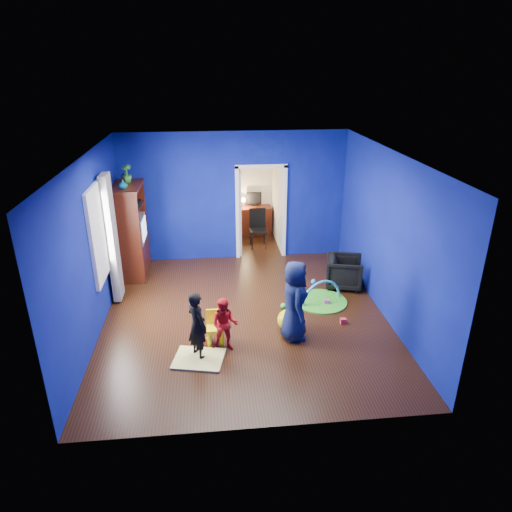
{
  "coord_description": "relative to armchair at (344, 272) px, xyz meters",
  "views": [
    {
      "loc": [
        -0.56,
        -7.15,
        4.24
      ],
      "look_at": [
        0.24,
        0.4,
        1.0
      ],
      "focal_mm": 32.0,
      "sensor_mm": 36.0,
      "label": 1
    }
  ],
  "objects": [
    {
      "name": "curtain",
      "position": [
        -4.47,
        -0.09,
        0.93
      ],
      "size": [
        0.14,
        0.42,
        2.4
      ],
      "primitive_type": "cube",
      "color": "slate",
      "rests_on": "floor"
    },
    {
      "name": "crt_tv",
      "position": [
        -4.28,
        1.08,
        0.7
      ],
      "size": [
        0.46,
        0.7,
        0.54
      ],
      "primitive_type": "cube",
      "color": "silver",
      "rests_on": "tv_armoire"
    },
    {
      "name": "toddler_red",
      "position": [
        -2.5,
        -1.97,
        0.13
      ],
      "size": [
        0.49,
        0.41,
        0.9
      ],
      "primitive_type": "imported",
      "rotation": [
        0.0,
        0.0,
        -0.17
      ],
      "color": "red",
      "rests_on": "floor"
    },
    {
      "name": "armchair",
      "position": [
        0.0,
        0.0,
        0.0
      ],
      "size": [
        0.86,
        0.84,
        0.64
      ],
      "primitive_type": "imported",
      "rotation": [
        0.0,
        0.0,
        1.31
      ],
      "color": "black",
      "rests_on": "floor"
    },
    {
      "name": "play_mat",
      "position": [
        -0.61,
        -0.61,
        -0.31
      ],
      "size": [
        0.98,
        0.98,
        0.03
      ],
      "primitive_type": "cylinder",
      "color": "green",
      "rests_on": "floor"
    },
    {
      "name": "toy_4",
      "position": [
        -0.53,
        -0.71,
        -0.27
      ],
      "size": [
        0.1,
        0.08,
        0.1
      ],
      "primitive_type": "cube",
      "color": "#D750B9",
      "rests_on": "floor"
    },
    {
      "name": "tv_armoire",
      "position": [
        -4.32,
        1.08,
        0.66
      ],
      "size": [
        0.58,
        1.14,
        1.96
      ],
      "primitive_type": "cube",
      "color": "#3A1809",
      "rests_on": "floor"
    },
    {
      "name": "desk_lamp",
      "position": [
        -1.78,
        3.33,
        0.61
      ],
      "size": [
        0.14,
        0.14,
        0.14
      ],
      "primitive_type": "sphere",
      "color": "#FFD88C",
      "rests_on": "study_desk"
    },
    {
      "name": "vase",
      "position": [
        -4.32,
        0.78,
        1.73
      ],
      "size": [
        0.23,
        0.23,
        0.18
      ],
      "primitive_type": "imported",
      "rotation": [
        0.0,
        0.0,
        0.42
      ],
      "color": "#0D5A69",
      "rests_on": "tv_armoire"
    },
    {
      "name": "toy_0",
      "position": [
        -0.41,
        -1.42,
        -0.27
      ],
      "size": [
        0.1,
        0.08,
        0.1
      ],
      "primitive_type": "cube",
      "color": "#F1283B",
      "rests_on": "floor"
    },
    {
      "name": "wall_back",
      "position": [
        -2.1,
        1.76,
        1.13
      ],
      "size": [
        5.0,
        0.02,
        2.9
      ],
      "primitive_type": "cube",
      "color": "navy",
      "rests_on": "floor"
    },
    {
      "name": "kid_chair",
      "position": [
        -2.65,
        -1.77,
        -0.07
      ],
      "size": [
        0.28,
        0.28,
        0.5
      ],
      "primitive_type": "cube",
      "rotation": [
        0.0,
        0.0,
        -0.01
      ],
      "color": "yellow",
      "rests_on": "floor"
    },
    {
      "name": "potted_plant",
      "position": [
        -4.32,
        1.3,
        1.82
      ],
      "size": [
        0.22,
        0.22,
        0.37
      ],
      "primitive_type": "imported",
      "rotation": [
        0.0,
        0.0,
        -0.07
      ],
      "color": "#358C33",
      "rests_on": "tv_armoire"
    },
    {
      "name": "study_desk",
      "position": [
        -1.5,
        3.27,
        0.05
      ],
      "size": [
        0.88,
        0.44,
        0.75
      ],
      "primitive_type": "cube",
      "color": "#3D140A",
      "rests_on": "floor"
    },
    {
      "name": "floor",
      "position": [
        -2.1,
        -0.99,
        -0.32
      ],
      "size": [
        5.0,
        5.5,
        0.01
      ],
      "primitive_type": "cube",
      "color": "black",
      "rests_on": "ground"
    },
    {
      "name": "toy_1",
      "position": [
        -0.58,
        0.17,
        -0.27
      ],
      "size": [
        0.11,
        0.11,
        0.11
      ],
      "primitive_type": "sphere",
      "color": "#2890E4",
      "rests_on": "floor"
    },
    {
      "name": "window_left",
      "position": [
        -4.58,
        -0.64,
        1.23
      ],
      "size": [
        0.03,
        0.95,
        1.55
      ],
      "primitive_type": "cube",
      "color": "white",
      "rests_on": "wall_left"
    },
    {
      "name": "wall_front",
      "position": [
        -2.1,
        -3.74,
        1.13
      ],
      "size": [
        5.0,
        0.02,
        2.9
      ],
      "primitive_type": "cube",
      "color": "navy",
      "rests_on": "floor"
    },
    {
      "name": "toy_2",
      "position": [
        -2.76,
        -1.78,
        -0.27
      ],
      "size": [
        0.1,
        0.08,
        0.1
      ],
      "primitive_type": "cube",
      "color": "#F65F0C",
      "rests_on": "floor"
    },
    {
      "name": "child_black",
      "position": [
        -2.92,
        -2.12,
        0.23
      ],
      "size": [
        0.45,
        0.48,
        1.11
      ],
      "primitive_type": "imported",
      "rotation": [
        0.0,
        0.0,
        2.17
      ],
      "color": "black",
      "rests_on": "floor"
    },
    {
      "name": "book_shelf",
      "position": [
        -1.5,
        3.38,
        1.7
      ],
      "size": [
        0.88,
        0.24,
        0.04
      ],
      "primitive_type": "cube",
      "color": "white",
      "rests_on": "study_desk"
    },
    {
      "name": "folding_chair",
      "position": [
        -1.5,
        2.31,
        0.14
      ],
      "size": [
        0.4,
        0.4,
        0.92
      ],
      "primitive_type": "cube",
      "color": "black",
      "rests_on": "floor"
    },
    {
      "name": "ceiling",
      "position": [
        -2.1,
        -0.99,
        2.58
      ],
      "size": [
        5.0,
        5.5,
        0.01
      ],
      "primitive_type": "cube",
      "color": "white",
      "rests_on": "wall_back"
    },
    {
      "name": "hopper_ball",
      "position": [
        -1.41,
        -1.49,
        -0.14
      ],
      "size": [
        0.36,
        0.36,
        0.36
      ],
      "primitive_type": "sphere",
      "color": "yellow",
      "rests_on": "floor"
    },
    {
      "name": "toy_3",
      "position": [
        -1.37,
        -0.77,
        -0.27
      ],
      "size": [
        0.11,
        0.11,
        0.11
      ],
      "primitive_type": "sphere",
      "color": "green",
      "rests_on": "floor"
    },
    {
      "name": "wall_right",
      "position": [
        0.4,
        -0.99,
        1.13
      ],
      "size": [
        0.02,
        5.5,
        2.9
      ],
      "primitive_type": "cube",
      "color": "navy",
      "rests_on": "floor"
    },
    {
      "name": "toy_arch",
      "position": [
        -0.61,
        -0.61,
        -0.3
      ],
      "size": [
        0.84,
        0.35,
        0.87
      ],
      "primitive_type": "torus",
      "rotation": [
        1.57,
        0.0,
        0.36
      ],
      "color": "#3F8CD8",
      "rests_on": "floor"
    },
    {
      "name": "wall_left",
      "position": [
        -4.6,
        -0.99,
        1.13
      ],
      "size": [
        0.02,
        5.5,
        2.9
      ],
      "primitive_type": "cube",
      "color": "navy",
      "rests_on": "floor"
    },
    {
      "name": "yellow_blanket",
      "position": [
        -2.92,
        -2.22,
        -0.31
      ],
      "size": [
        0.86,
        0.75,
        0.03
      ],
      "primitive_type": "cube",
      "rotation": [
        0.0,
        0.0,
        -0.22
      ],
      "color": "#F2E07A",
      "rests_on": "floor"
    },
    {
      "name": "doorway",
      "position": [
        -1.5,
        1.76,
        0.73
      ],
      "size": [
        1.16,
        0.1,
        2.1
      ],
      "primitive_type": "cube",
      "color": "white",
      "rests_on": "floor"
    },
    {
      "name": "child_navy",
      "position": [
        -1.36,
        -1.74,
        0.36
      ],
      "size": [
        0.44,
        0.67,
        1.37
      ],
      "primitive_type": "imported",
      "rotation": [
        0.0,
        0.0,
        1.58
      ],
      "color": "#0F1737",
      "rests_on": "floor"
    },
    {
      "name": "alcove",
      "position": [
        -1.5,
        2.64,
        0.93
      ],
      "size": [
        1.0,
        1.75,
        2.5
      ],
      "primitive_type": null,
      "color": "silver",
      "rests_on": "floor"
    },
    {
      "name": "desk_monitor",
      "position": [
        -1.5,
        3.39,
        0.63
      ],
      "size": [
        0.4,
        0.05,
        0.32
      ],
      "primitive_type": "cube",
      "color": "black",
      "rests_on": "study_desk"
    }
  ]
}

